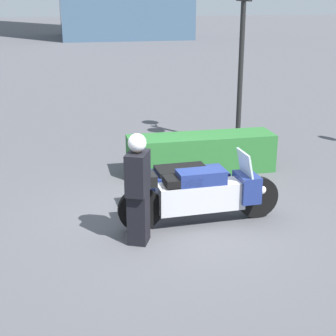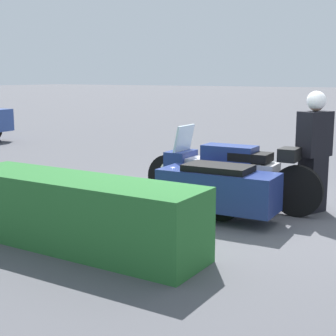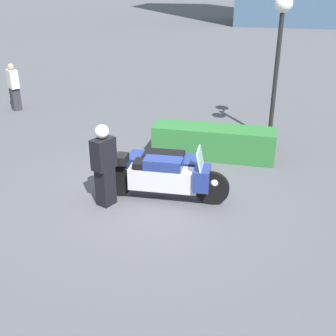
% 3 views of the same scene
% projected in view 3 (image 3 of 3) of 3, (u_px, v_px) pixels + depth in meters
% --- Properties ---
extents(ground_plane, '(160.00, 160.00, 0.00)m').
position_uv_depth(ground_plane, '(146.00, 194.00, 9.03)').
color(ground_plane, '#4C4C51').
extents(police_motorcycle, '(2.71, 1.26, 1.18)m').
position_uv_depth(police_motorcycle, '(168.00, 171.00, 8.94)').
color(police_motorcycle, black).
rests_on(police_motorcycle, ground).
extents(officer_rider, '(0.44, 0.54, 1.70)m').
position_uv_depth(officer_rider, '(104.00, 164.00, 8.26)').
color(officer_rider, black).
rests_on(officer_rider, ground).
extents(hedge_bush_curbside, '(3.07, 0.79, 0.79)m').
position_uv_depth(hedge_bush_curbside, '(213.00, 142.00, 10.71)').
color(hedge_bush_curbside, '#28662D').
rests_on(hedge_bush_curbside, ground).
extents(twin_lamp_post, '(0.44, 1.38, 3.88)m').
position_uv_depth(twin_lamp_post, '(282.00, 20.00, 10.72)').
color(twin_lamp_post, black).
rests_on(twin_lamp_post, ground).
extents(pedestrian_bystander, '(0.52, 0.50, 1.60)m').
position_uv_depth(pedestrian_bystander, '(14.00, 87.00, 14.38)').
color(pedestrian_bystander, '#2D2D33').
rests_on(pedestrian_bystander, ground).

